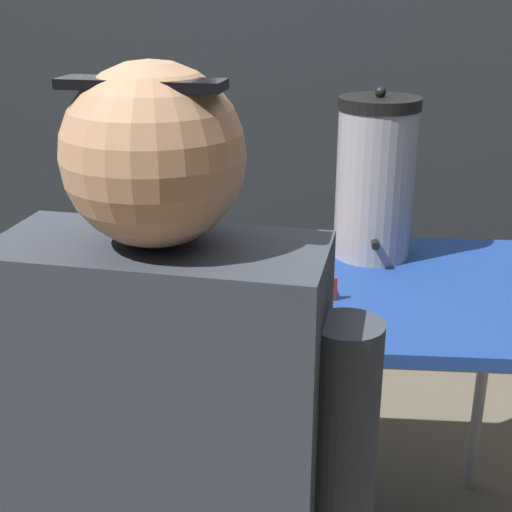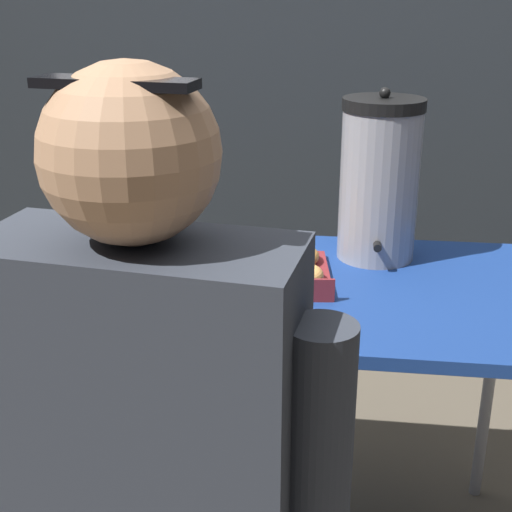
# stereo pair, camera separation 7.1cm
# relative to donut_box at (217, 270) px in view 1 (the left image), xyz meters

# --- Properties ---
(back_wall) EXTENTS (6.00, 0.11, 2.41)m
(back_wall) POSITION_rel_donut_box_xyz_m (0.13, 1.00, 0.43)
(back_wall) COLOR #23282D
(back_wall) RESTS_ON ground
(folding_table) EXTENTS (1.23, 0.65, 0.76)m
(folding_table) POSITION_rel_donut_box_xyz_m (0.13, -0.00, -0.08)
(folding_table) COLOR navy
(folding_table) RESTS_ON ground
(donut_box) EXTENTS (0.54, 0.33, 0.05)m
(donut_box) POSITION_rel_donut_box_xyz_m (0.00, 0.00, 0.00)
(donut_box) COLOR maroon
(donut_box) RESTS_ON folding_table
(coffee_urn) EXTENTS (0.19, 0.22, 0.41)m
(coffee_urn) POSITION_rel_donut_box_xyz_m (0.36, 0.19, 0.17)
(coffee_urn) COLOR #939399
(coffee_urn) RESTS_ON folding_table
(cell_phone) EXTENTS (0.12, 0.17, 0.01)m
(cell_phone) POSITION_rel_donut_box_xyz_m (-0.33, -0.20, -0.02)
(cell_phone) COLOR #2D334C
(cell_phone) RESTS_ON folding_table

